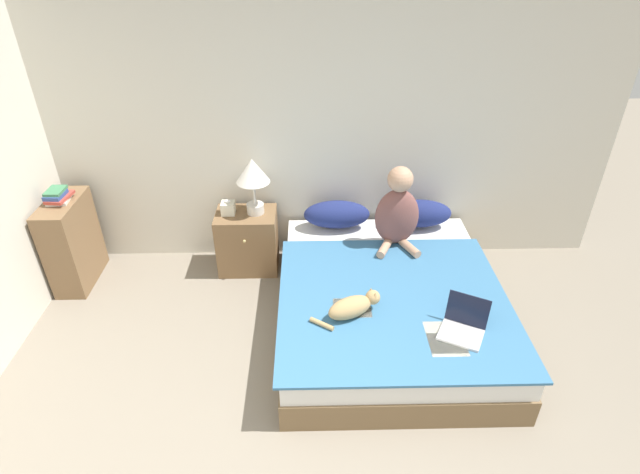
{
  "coord_description": "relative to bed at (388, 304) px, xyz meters",
  "views": [
    {
      "loc": [
        0.02,
        -1.12,
        2.8
      ],
      "look_at": [
        0.09,
        2.09,
        0.76
      ],
      "focal_mm": 28.0,
      "sensor_mm": 36.0,
      "label": 1
    }
  ],
  "objects": [
    {
      "name": "wall_back",
      "position": [
        -0.64,
        1.1,
        1.07
      ],
      "size": [
        5.5,
        0.05,
        2.55
      ],
      "color": "beige",
      "rests_on": "ground_plane"
    },
    {
      "name": "bed",
      "position": [
        0.0,
        0.0,
        0.0
      ],
      "size": [
        1.72,
        2.05,
        0.41
      ],
      "color": "brown",
      "rests_on": "ground_plane"
    },
    {
      "name": "tissue_box",
      "position": [
        -1.35,
        0.84,
        0.44
      ],
      "size": [
        0.12,
        0.12,
        0.14
      ],
      "color": "beige",
      "rests_on": "nightstand"
    },
    {
      "name": "table_lamp",
      "position": [
        -1.11,
        0.84,
        0.75
      ],
      "size": [
        0.29,
        0.29,
        0.52
      ],
      "color": "beige",
      "rests_on": "nightstand"
    },
    {
      "name": "cat_tabby",
      "position": [
        -0.32,
        -0.36,
        0.29
      ],
      "size": [
        0.51,
        0.31,
        0.17
      ],
      "rotation": [
        0.0,
        0.0,
        0.45
      ],
      "color": "tan",
      "rests_on": "bed"
    },
    {
      "name": "nightstand",
      "position": [
        -1.2,
        0.83,
        0.09
      ],
      "size": [
        0.54,
        0.41,
        0.58
      ],
      "color": "brown",
      "rests_on": "ground_plane"
    },
    {
      "name": "pillow_far",
      "position": [
        0.37,
        0.87,
        0.34
      ],
      "size": [
        0.6,
        0.27,
        0.25
      ],
      "color": "navy",
      "rests_on": "bed"
    },
    {
      "name": "bookshelf",
      "position": [
        -2.72,
        0.67,
        0.2
      ],
      "size": [
        0.27,
        0.61,
        0.81
      ],
      "color": "brown",
      "rests_on": "ground_plane"
    },
    {
      "name": "book_stack_top",
      "position": [
        -2.73,
        0.67,
        0.66
      ],
      "size": [
        0.19,
        0.25,
        0.11
      ],
      "color": "beige",
      "rests_on": "bookshelf"
    },
    {
      "name": "pillow_near",
      "position": [
        -0.38,
        0.87,
        0.34
      ],
      "size": [
        0.6,
        0.27,
        0.25
      ],
      "color": "navy",
      "rests_on": "bed"
    },
    {
      "name": "laptop_open",
      "position": [
        0.42,
        -0.55,
        0.26
      ],
      "size": [
        0.38,
        0.38,
        0.24
      ],
      "rotation": [
        0.0,
        0.0,
        -0.49
      ],
      "color": "#B7B7BC",
      "rests_on": "bed"
    },
    {
      "name": "person_sitting",
      "position": [
        0.12,
        0.58,
        0.52
      ],
      "size": [
        0.38,
        0.37,
        0.72
      ],
      "color": "brown",
      "rests_on": "bed"
    }
  ]
}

